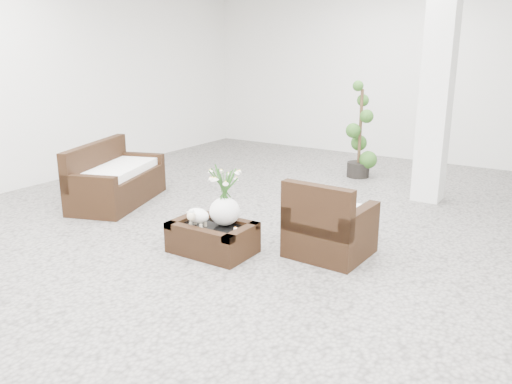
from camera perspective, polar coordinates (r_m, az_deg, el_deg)
The scene contains 9 objects.
ground at distance 6.20m, azimuth 0.50°, elevation -5.31°, with size 11.00×11.00×0.00m, color gray.
column at distance 7.94m, azimuth 19.36°, elevation 11.44°, with size 0.40×0.40×3.50m, color white.
coffee_table at distance 5.82m, azimuth -4.79°, elevation -5.16°, with size 0.90×0.60×0.31m, color black.
sheep_figurine at distance 5.73m, azimuth -6.41°, elevation -2.77°, with size 0.28×0.23×0.21m, color white.
planter_narcissus at distance 5.67m, azimuth -3.50°, elevation 0.20°, with size 0.44×0.44×0.80m, color white, non-canonical shape.
tealight at distance 5.61m, azimuth -2.26°, elevation -4.07°, with size 0.04×0.04×0.03m, color white.
armchair at distance 5.72m, azimuth 8.24°, elevation -2.74°, with size 0.81×0.78×0.86m, color black.
loveseat at distance 7.81m, azimuth -15.04°, elevation 1.97°, with size 1.65×0.79×0.88m, color black.
topiary at distance 9.17m, azimuth 11.39°, elevation 6.62°, with size 0.44×0.44×1.63m, color #264D18, non-canonical shape.
Camera 1 is at (3.09, -4.89, 2.24)m, focal length 36.36 mm.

